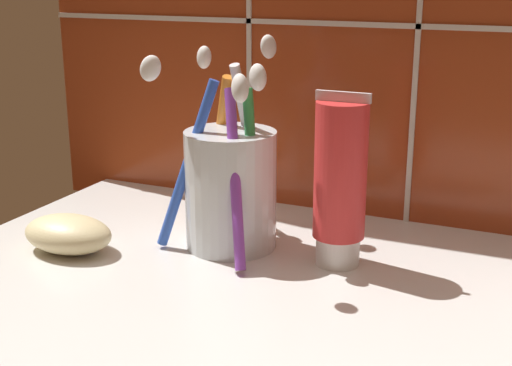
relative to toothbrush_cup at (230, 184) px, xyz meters
The scene contains 4 objects.
sink_counter 14.36cm from the toothbrush_cup, 27.95° to the right, with size 67.47×38.35×2.00cm, color silver.
toothbrush_cup is the anchor object (origin of this frame).
toothpaste_tube 10.06cm from the toothbrush_cup, ahead, with size 4.51×4.30×14.49cm.
soap_bar 14.78cm from the toothbrush_cup, 150.10° to the right, with size 8.27×5.57×3.20cm, color beige.
Camera 1 is at (15.17, -47.30, 25.71)cm, focal length 50.00 mm.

